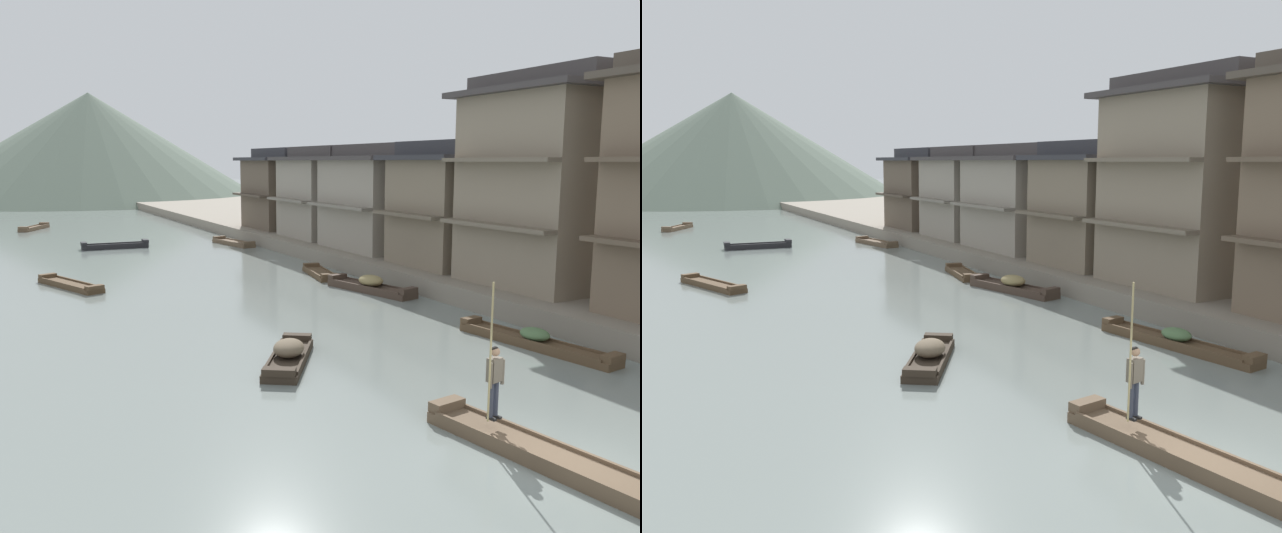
% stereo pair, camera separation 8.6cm
% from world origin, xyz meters
% --- Properties ---
extents(ground_plane, '(400.00, 400.00, 0.00)m').
position_xyz_m(ground_plane, '(0.00, 0.00, 0.00)').
color(ground_plane, gray).
extents(riverbank_right, '(18.00, 110.00, 0.83)m').
position_xyz_m(riverbank_right, '(16.15, 30.00, 0.41)').
color(riverbank_right, gray).
rests_on(riverbank_right, ground).
extents(boat_foreground_poled, '(1.74, 5.69, 0.48)m').
position_xyz_m(boat_foreground_poled, '(-0.34, 0.40, 0.16)').
color(boat_foreground_poled, brown).
rests_on(boat_foreground_poled, ground).
extents(boatman_person, '(0.55, 0.31, 3.04)m').
position_xyz_m(boatman_person, '(-0.54, 1.66, 1.49)').
color(boatman_person, black).
rests_on(boatman_person, boat_foreground_poled).
extents(boat_moored_nearest, '(2.14, 5.05, 0.79)m').
position_xyz_m(boat_moored_nearest, '(5.64, 16.78, 0.27)').
color(boat_moored_nearest, '#423328').
rests_on(boat_moored_nearest, ground).
extents(boat_moored_second, '(2.85, 4.34, 0.46)m').
position_xyz_m(boat_moored_second, '(-6.26, 54.20, 0.15)').
color(boat_moored_second, brown).
rests_on(boat_moored_second, ground).
extents(boat_moored_third, '(1.80, 4.70, 0.44)m').
position_xyz_m(boat_moored_third, '(5.84, 36.10, 0.15)').
color(boat_moored_third, brown).
rests_on(boat_moored_third, ground).
extents(boat_moored_far, '(2.57, 4.94, 0.39)m').
position_xyz_m(boat_moored_far, '(-6.61, 24.24, 0.13)').
color(boat_moored_far, brown).
rests_on(boat_moored_far, ground).
extents(boat_midriver_drifting, '(1.53, 5.88, 0.65)m').
position_xyz_m(boat_midriver_drifting, '(5.58, 6.54, 0.20)').
color(boat_midriver_drifting, brown).
rests_on(boat_midriver_drifting, ground).
extents(boat_midriver_upstream, '(4.49, 1.20, 0.53)m').
position_xyz_m(boat_midriver_upstream, '(-2.13, 37.97, 0.17)').
color(boat_midriver_upstream, '#232326').
rests_on(boat_midriver_upstream, ground).
extents(boat_upstream_distant, '(2.96, 3.80, 0.72)m').
position_xyz_m(boat_upstream_distant, '(-2.20, 8.62, 0.26)').
color(boat_upstream_distant, '#33281E').
rests_on(boat_upstream_distant, ground).
extents(boat_crossing_west, '(1.70, 4.01, 0.42)m').
position_xyz_m(boat_crossing_west, '(5.49, 21.63, 0.14)').
color(boat_crossing_west, brown).
rests_on(boat_crossing_west, ground).
extents(house_waterfront_second, '(5.69, 6.89, 8.74)m').
position_xyz_m(house_waterfront_second, '(10.65, 11.43, 5.13)').
color(house_waterfront_second, gray).
rests_on(house_waterfront_second, riverbank_right).
extents(house_waterfront_tall, '(5.35, 5.82, 6.14)m').
position_xyz_m(house_waterfront_tall, '(10.48, 17.52, 3.84)').
color(house_waterfront_tall, '#7F705B').
rests_on(house_waterfront_tall, riverbank_right).
extents(house_waterfront_narrow, '(7.08, 7.43, 6.14)m').
position_xyz_m(house_waterfront_narrow, '(11.34, 24.41, 3.82)').
color(house_waterfront_narrow, gray).
rests_on(house_waterfront_narrow, riverbank_right).
extents(house_waterfront_far, '(6.65, 6.51, 6.14)m').
position_xyz_m(house_waterfront_far, '(11.13, 31.34, 3.83)').
color(house_waterfront_far, gray).
rests_on(house_waterfront_far, riverbank_right).
extents(house_waterfront_end, '(6.68, 6.71, 6.14)m').
position_xyz_m(house_waterfront_end, '(11.14, 38.42, 3.83)').
color(house_waterfront_end, brown).
rests_on(house_waterfront_end, riverbank_right).
extents(hill_far_west, '(54.54, 54.54, 16.64)m').
position_xyz_m(hill_far_west, '(5.58, 102.03, 8.32)').
color(hill_far_west, '#5B6B5B').
rests_on(hill_far_west, ground).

